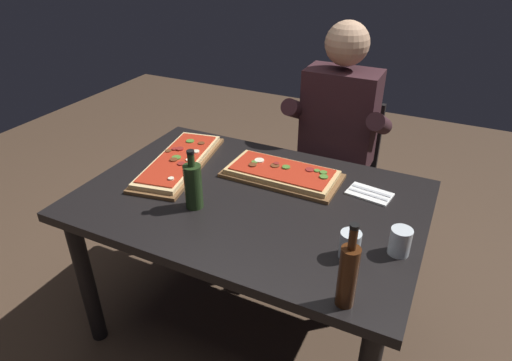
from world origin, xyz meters
The scene contains 11 objects.
ground_plane centered at (0.00, 0.00, 0.00)m, with size 6.40×6.40×0.00m, color #4C3828.
dining_table centered at (0.00, 0.00, 0.64)m, with size 1.40×0.96×0.74m.
pizza_rectangular_front centered at (0.05, 0.21, 0.76)m, with size 0.52×0.26×0.05m.
pizza_rectangular_left centered at (-0.43, 0.10, 0.76)m, with size 0.34×0.64×0.05m.
wine_bottle_dark centered at (0.52, -0.41, 0.85)m, with size 0.06×0.06×0.29m.
oil_bottle_amber centered at (-0.17, -0.17, 0.84)m, with size 0.07×0.07×0.25m.
tumbler_near_camera centered at (0.62, -0.10, 0.78)m, with size 0.07×0.07×0.10m.
tumbler_far_side centered at (0.47, -0.20, 0.78)m, with size 0.07×0.07×0.10m.
napkin_cutlery_set centered at (0.44, 0.23, 0.74)m, with size 0.19×0.14×0.01m.
diner_chair centered at (0.14, 0.86, 0.49)m, with size 0.44×0.44×0.87m.
seated_diner centered at (0.14, 0.74, 0.74)m, with size 0.53×0.41×1.33m.
Camera 1 is at (0.70, -1.37, 1.71)m, focal length 30.64 mm.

